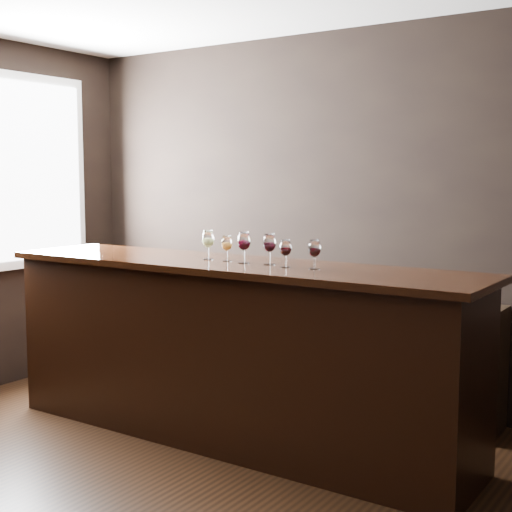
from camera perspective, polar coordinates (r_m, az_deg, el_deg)
The scene contains 11 objects.
ground at distance 3.96m, azimuth -8.46°, elevation -19.27°, with size 5.00×5.00×0.00m, color black.
room_shell at distance 3.81m, azimuth -10.36°, elevation 7.81°, with size 5.02×4.52×2.81m.
bar_counter at distance 4.66m, azimuth -1.98°, elevation -7.87°, with size 3.21×0.69×1.12m, color black.
bar_top at distance 4.55m, azimuth -2.01°, elevation -0.74°, with size 3.31×0.77×0.04m, color black.
back_bar_shelf at distance 5.38m, azimuth 6.66°, elevation -7.46°, with size 2.36×0.40×0.85m, color black.
glass_white at distance 4.68m, azimuth -3.86°, elevation 1.32°, with size 0.08×0.08×0.19m.
glass_amber at distance 4.58m, azimuth -2.35°, elevation 0.99°, with size 0.07×0.07×0.17m.
glass_red_a at distance 4.47m, azimuth -0.97°, elevation 1.15°, with size 0.09×0.09×0.20m.
glass_red_b at distance 4.40m, azimuth 1.09°, elevation 1.01°, with size 0.08×0.08×0.19m.
glass_red_c at distance 4.27m, azimuth 2.38°, elevation 0.61°, with size 0.07×0.07×0.17m.
glass_red_d at distance 4.20m, azimuth 4.71°, elevation 0.57°, with size 0.08×0.08×0.18m.
Camera 1 is at (2.42, -2.62, 1.71)m, focal length 50.00 mm.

